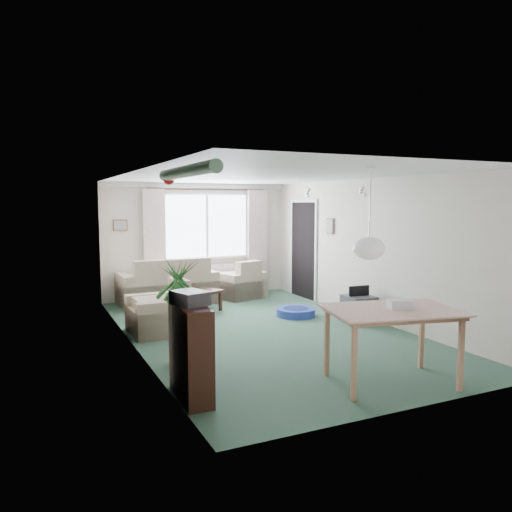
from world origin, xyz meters
name	(u,v)px	position (x,y,z in m)	size (l,w,h in m)	color
ground	(264,331)	(0.00, 0.00, 0.00)	(6.50, 6.50, 0.00)	#305140
window	(207,226)	(0.20, 3.23, 1.50)	(1.80, 0.03, 1.30)	white
curtain_rod	(207,189)	(0.20, 3.15, 2.27)	(2.60, 0.03, 0.03)	black
curtain_left	(154,239)	(-0.95, 3.13, 1.27)	(0.45, 0.08, 2.00)	beige
curtain_right	(258,236)	(1.35, 3.13, 1.27)	(0.45, 0.08, 2.00)	beige
radiator	(208,277)	(0.20, 3.19, 0.40)	(1.20, 0.10, 0.55)	white
doorway	(304,250)	(1.99, 2.20, 1.00)	(0.03, 0.95, 2.00)	black
pendant_lamp	(369,248)	(0.20, -2.30, 1.48)	(0.36, 0.36, 0.36)	white
tinsel_garland	(187,172)	(-1.92, -2.30, 2.28)	(1.60, 1.60, 0.12)	#196626
bauble_cluster_a	(308,190)	(1.30, 0.90, 2.22)	(0.20, 0.20, 0.20)	silver
bauble_cluster_b	(363,188)	(1.60, -0.30, 2.22)	(0.20, 0.20, 0.20)	silver
wall_picture_back	(120,225)	(-1.60, 3.23, 1.55)	(0.28, 0.03, 0.22)	brown
wall_picture_right	(330,226)	(1.98, 1.20, 1.55)	(0.03, 0.24, 0.30)	brown
sofa	(167,280)	(-0.81, 2.75, 0.46)	(1.85, 0.98, 0.92)	tan
armchair_corner	(239,279)	(0.73, 2.73, 0.40)	(0.90, 0.85, 0.80)	tan
armchair_left	(159,307)	(-1.50, 0.61, 0.41)	(0.91, 0.86, 0.81)	beige
coffee_table	(198,302)	(-0.52, 1.69, 0.20)	(0.88, 0.49, 0.39)	black
photo_frame	(193,287)	(-0.60, 1.74, 0.47)	(0.12, 0.02, 0.16)	brown
bookshelf	(191,352)	(-1.84, -2.09, 0.49)	(0.27, 0.80, 0.97)	black
hifi_box	(190,298)	(-1.84, -2.09, 1.04)	(0.28, 0.35, 0.14)	#343337
houseplant	(179,312)	(-1.65, -1.03, 0.66)	(0.57, 0.57, 1.32)	#1A4B24
dining_table	(391,347)	(0.30, -2.60, 0.41)	(1.31, 0.87, 0.82)	tan
gift_box	(400,305)	(0.39, -2.63, 0.88)	(0.25, 0.18, 0.12)	silver
tv_cube	(359,309)	(1.70, -0.12, 0.22)	(0.45, 0.49, 0.45)	#3D3D42
pet_bed	(296,312)	(0.97, 0.71, 0.07)	(0.68, 0.68, 0.14)	navy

